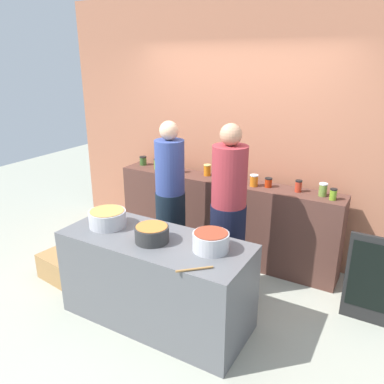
{
  "coord_description": "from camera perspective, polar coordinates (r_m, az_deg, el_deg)",
  "views": [
    {
      "loc": [
        1.77,
        -2.73,
        2.31
      ],
      "look_at": [
        0.0,
        0.35,
        1.05
      ],
      "focal_mm": 35.89,
      "sensor_mm": 36.0,
      "label": 1
    }
  ],
  "objects": [
    {
      "name": "preserve_jar_10",
      "position": [
        4.03,
        20.25,
        -0.31
      ],
      "size": [
        0.07,
        0.07,
        0.12
      ],
      "color": "olive",
      "rests_on": "display_shelf"
    },
    {
      "name": "preserve_jar_6",
      "position": [
        4.24,
        9.19,
        1.7
      ],
      "size": [
        0.09,
        0.09,
        0.13
      ],
      "color": "#CD6716",
      "rests_on": "display_shelf"
    },
    {
      "name": "storefront_wall",
      "position": [
        4.61,
        6.92,
        9.27
      ],
      "size": [
        4.8,
        0.12,
        3.0
      ],
      "primitive_type": "cube",
      "color": "#A7664A",
      "rests_on": "ground"
    },
    {
      "name": "display_shelf",
      "position": [
        4.6,
        4.67,
        -3.94
      ],
      "size": [
        2.7,
        0.36,
        0.97
      ],
      "primitive_type": "cube",
      "color": "#513028",
      "rests_on": "ground"
    },
    {
      "name": "cooking_pot_right",
      "position": [
        3.13,
        2.81,
        -7.35
      ],
      "size": [
        0.3,
        0.3,
        0.16
      ],
      "color": "#B7B7BC",
      "rests_on": "prep_table"
    },
    {
      "name": "cook_in_cap",
      "position": [
        3.78,
        5.37,
        -4.22
      ],
      "size": [
        0.35,
        0.35,
        1.75
      ],
      "color": "black",
      "rests_on": "ground"
    },
    {
      "name": "preserve_jar_9",
      "position": [
        4.11,
        18.89,
        0.34
      ],
      "size": [
        0.09,
        0.09,
        0.14
      ],
      "color": "olive",
      "rests_on": "display_shelf"
    },
    {
      "name": "chalkboard_sign",
      "position": [
        3.84,
        25.06,
        -11.78
      ],
      "size": [
        0.44,
        0.05,
        0.85
      ],
      "color": "black",
      "rests_on": "ground"
    },
    {
      "name": "bread_crate",
      "position": [
        4.5,
        -18.76,
        -10.46
      ],
      "size": [
        0.52,
        0.39,
        0.28
      ],
      "primitive_type": "cube",
      "rotation": [
        0.0,
        0.0,
        -0.13
      ],
      "color": "#9D7444",
      "rests_on": "ground"
    },
    {
      "name": "preserve_jar_3",
      "position": [
        4.68,
        -1.9,
        3.62
      ],
      "size": [
        0.08,
        0.08,
        0.12
      ],
      "color": "#A42013",
      "rests_on": "display_shelf"
    },
    {
      "name": "preserve_jar_4",
      "position": [
        4.56,
        2.28,
        3.28
      ],
      "size": [
        0.09,
        0.09,
        0.13
      ],
      "color": "#CC6A14",
      "rests_on": "display_shelf"
    },
    {
      "name": "preserve_jar_7",
      "position": [
        4.24,
        11.29,
        1.4
      ],
      "size": [
        0.08,
        0.08,
        0.1
      ],
      "color": "#A9290C",
      "rests_on": "display_shelf"
    },
    {
      "name": "preserve_jar_8",
      "position": [
        4.16,
        15.54,
        0.87
      ],
      "size": [
        0.07,
        0.07,
        0.13
      ],
      "color": "#AE301D",
      "rests_on": "display_shelf"
    },
    {
      "name": "preserve_jar_2",
      "position": [
        4.75,
        -3.16,
        3.98
      ],
      "size": [
        0.07,
        0.07,
        0.14
      ],
      "color": "gold",
      "rests_on": "display_shelf"
    },
    {
      "name": "cook_with_tongs",
      "position": [
        4.17,
        -3.22,
        -2.06
      ],
      "size": [
        0.32,
        0.32,
        1.7
      ],
      "color": "black",
      "rests_on": "ground"
    },
    {
      "name": "ground",
      "position": [
        3.99,
        -2.6,
        -15.86
      ],
      "size": [
        12.0,
        12.0,
        0.0
      ],
      "primitive_type": "plane",
      "color": "#9C9F8F"
    },
    {
      "name": "preserve_jar_1",
      "position": [
        4.85,
        -5.18,
        4.18
      ],
      "size": [
        0.09,
        0.09,
        0.13
      ],
      "color": "#689A1A",
      "rests_on": "display_shelf"
    },
    {
      "name": "preserve_jar_5",
      "position": [
        4.37,
        5.33,
        2.39
      ],
      "size": [
        0.07,
        0.07,
        0.12
      ],
      "color": "#522C57",
      "rests_on": "display_shelf"
    },
    {
      "name": "preserve_jar_0",
      "position": [
        5.06,
        -7.28,
        4.65
      ],
      "size": [
        0.09,
        0.09,
        0.11
      ],
      "color": "#345724",
      "rests_on": "display_shelf"
    },
    {
      "name": "cooking_pot_center",
      "position": [
        3.28,
        -5.98,
        -6.2
      ],
      "size": [
        0.29,
        0.29,
        0.14
      ],
      "color": "#2D2D2D",
      "rests_on": "prep_table"
    },
    {
      "name": "wooden_spoon",
      "position": [
        2.88,
        0.38,
        -11.4
      ],
      "size": [
        0.22,
        0.21,
        0.02
      ],
      "primitive_type": "cylinder",
      "rotation": [
        1.57,
        0.0,
        5.47
      ],
      "color": "#9E703D",
      "rests_on": "prep_table"
    },
    {
      "name": "prep_table",
      "position": [
        3.56,
        -5.36,
        -12.84
      ],
      "size": [
        1.7,
        0.7,
        0.82
      ],
      "primitive_type": "cube",
      "color": "#56585C",
      "rests_on": "ground"
    },
    {
      "name": "cooking_pot_left",
      "position": [
        3.63,
        -12.44,
        -3.84
      ],
      "size": [
        0.34,
        0.34,
        0.15
      ],
      "color": "#B7B7BC",
      "rests_on": "prep_table"
    }
  ]
}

